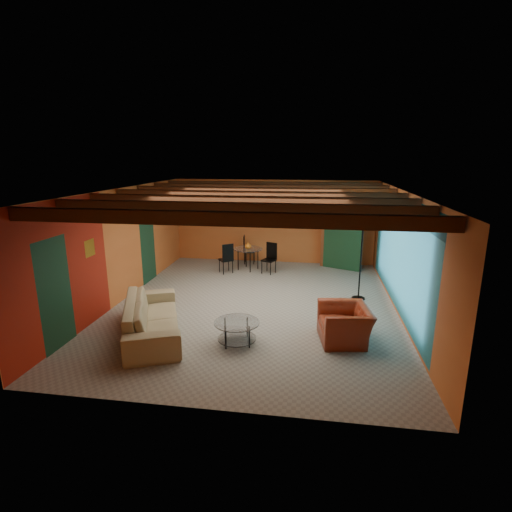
% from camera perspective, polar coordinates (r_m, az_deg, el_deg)
% --- Properties ---
extents(room, '(6.52, 8.01, 2.71)m').
position_cam_1_polar(room, '(8.87, -0.09, 7.45)').
color(room, gray).
rests_on(room, ground).
extents(sofa, '(1.87, 2.69, 0.73)m').
position_cam_1_polar(sofa, '(8.01, -14.91, -8.63)').
color(sofa, '#91805D').
rests_on(sofa, ground).
extents(armchair, '(1.05, 1.16, 0.67)m').
position_cam_1_polar(armchair, '(7.72, 12.80, -9.64)').
color(armchair, maroon).
rests_on(armchair, ground).
extents(coffee_table, '(1.04, 1.04, 0.44)m').
position_cam_1_polar(coffee_table, '(7.48, -2.81, -11.06)').
color(coffee_table, silver).
rests_on(coffee_table, ground).
extents(dining_table, '(2.35, 2.35, 0.93)m').
position_cam_1_polar(dining_table, '(12.07, -1.17, 0.15)').
color(dining_table, silver).
rests_on(dining_table, ground).
extents(armoire, '(1.28, 0.98, 2.02)m').
position_cam_1_polar(armoire, '(12.56, 12.41, 2.92)').
color(armoire, brown).
rests_on(armoire, ground).
extents(floor_lamp, '(0.47, 0.47, 1.96)m').
position_cam_1_polar(floor_lamp, '(9.77, 15.04, -0.64)').
color(floor_lamp, black).
rests_on(floor_lamp, ground).
extents(ceiling_fan, '(1.50, 1.50, 0.44)m').
position_cam_1_polar(ceiling_fan, '(8.76, -0.20, 7.36)').
color(ceiling_fan, '#472614').
rests_on(ceiling_fan, ceiling).
extents(painting, '(1.05, 0.03, 0.65)m').
position_cam_1_polar(painting, '(12.88, -1.47, 6.43)').
color(painting, black).
rests_on(painting, wall_back).
extents(potted_plant, '(0.56, 0.53, 0.50)m').
position_cam_1_polar(potted_plant, '(12.38, 12.73, 8.62)').
color(potted_plant, '#26661E').
rests_on(potted_plant, armoire).
extents(vase, '(0.24, 0.24, 0.20)m').
position_cam_1_polar(vase, '(11.94, -1.19, 2.78)').
color(vase, orange).
rests_on(vase, dining_table).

